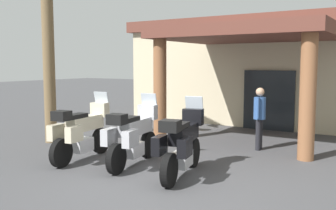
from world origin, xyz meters
The scene contains 6 objects.
ground_plane centered at (0.00, 0.00, 0.00)m, with size 80.00×80.00×0.00m, color #424244.
motel_building centered at (0.04, 10.24, 2.08)m, with size 12.48×11.09×4.08m.
motorcycle_cream centered at (-2.56, 0.43, 0.70)m, with size 0.77×2.21×1.61m.
motorcycle_silver centered at (-1.18, 0.66, 0.70)m, with size 0.83×2.21×1.61m.
motorcycle_black centered at (0.20, 0.50, 0.70)m, with size 0.89×2.20×1.61m.
pedestrian centered at (0.74, 3.79, 0.98)m, with size 0.32×0.53×1.69m.
Camera 1 is at (4.04, -6.27, 2.33)m, focal length 41.10 mm.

